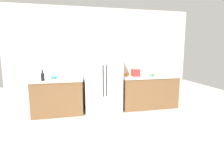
# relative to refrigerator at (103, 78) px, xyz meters

# --- Properties ---
(ground_plane) EXTENTS (10.00, 10.00, 0.00)m
(ground_plane) POSITION_rel_refrigerator_xyz_m (0.06, -1.39, -0.86)
(ground_plane) COLOR beige
(kitchen_back_panel) EXTENTS (5.00, 0.10, 2.70)m
(kitchen_back_panel) POSITION_rel_refrigerator_xyz_m (0.06, 0.38, 0.49)
(kitchen_back_panel) COLOR silver
(kitchen_back_panel) RESTS_ON ground_plane
(counter_left) EXTENTS (1.22, 0.63, 0.88)m
(counter_left) POSITION_rel_refrigerator_xyz_m (-1.12, 0.02, -0.42)
(counter_left) COLOR brown
(counter_left) RESTS_ON ground_plane
(counter_right) EXTENTS (1.56, 0.63, 0.88)m
(counter_right) POSITION_rel_refrigerator_xyz_m (1.30, 0.02, -0.42)
(counter_right) COLOR brown
(counter_right) RESTS_ON ground_plane
(refrigerator) EXTENTS (0.93, 0.64, 1.72)m
(refrigerator) POSITION_rel_refrigerator_xyz_m (0.00, 0.00, 0.00)
(refrigerator) COLOR white
(refrigerator) RESTS_ON ground_plane
(toaster) EXTENTS (0.21, 0.18, 0.19)m
(toaster) POSITION_rel_refrigerator_xyz_m (0.91, 0.04, 0.12)
(toaster) COLOR red
(toaster) RESTS_ON counter_right
(rice_cooker) EXTENTS (0.27, 0.27, 0.29)m
(rice_cooker) POSITION_rel_refrigerator_xyz_m (1.56, 0.06, 0.15)
(rice_cooker) COLOR silver
(rice_cooker) RESTS_ON counter_right
(bottle_a) EXTENTS (0.08, 0.08, 0.26)m
(bottle_a) POSITION_rel_refrigerator_xyz_m (-1.43, -0.14, 0.12)
(bottle_a) COLOR black
(bottle_a) RESTS_ON counter_left
(cup_a) EXTENTS (0.09, 0.09, 0.08)m
(cup_a) POSITION_rel_refrigerator_xyz_m (1.32, -0.13, 0.06)
(cup_a) COLOR green
(cup_a) RESTS_ON counter_right
(cup_b) EXTENTS (0.09, 0.09, 0.07)m
(cup_b) POSITION_rel_refrigerator_xyz_m (-1.07, -0.12, 0.06)
(cup_b) COLOR white
(cup_b) RESTS_ON counter_left
(cup_c) EXTENTS (0.08, 0.08, 0.08)m
(cup_c) POSITION_rel_refrigerator_xyz_m (0.70, 0.19, 0.06)
(cup_c) COLOR orange
(cup_c) RESTS_ON counter_right
(bowl_a) EXTENTS (0.19, 0.19, 0.05)m
(bowl_a) POSITION_rel_refrigerator_xyz_m (-1.20, 0.13, 0.05)
(bowl_a) COLOR teal
(bowl_a) RESTS_ON counter_left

